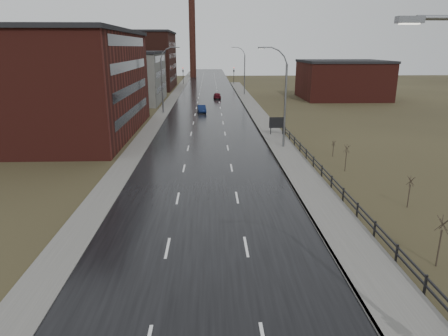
{
  "coord_description": "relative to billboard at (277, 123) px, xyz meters",
  "views": [
    {
      "loc": [
        0.24,
        -8.99,
        11.27
      ],
      "look_at": [
        1.23,
        18.25,
        3.0
      ],
      "focal_mm": 32.0,
      "sensor_mm": 36.0,
      "label": 1
    }
  ],
  "objects": [
    {
      "name": "road",
      "position": [
        -9.1,
        17.33,
        -1.65
      ],
      "size": [
        14.0,
        300.0,
        0.06
      ],
      "primitive_type": "cube",
      "color": "black",
      "rests_on": "ground"
    },
    {
      "name": "sidewalk_right",
      "position": [
        -0.5,
        -7.67,
        -1.59
      ],
      "size": [
        3.2,
        180.0,
        0.18
      ],
      "primitive_type": "cube",
      "color": "#595651",
      "rests_on": "ground"
    },
    {
      "name": "curb_right",
      "position": [
        -2.02,
        -7.67,
        -1.59
      ],
      "size": [
        0.16,
        180.0,
        0.18
      ],
      "primitive_type": "cube",
      "color": "slate",
      "rests_on": "ground"
    },
    {
      "name": "sidewalk_left",
      "position": [
        -17.3,
        17.33,
        -1.62
      ],
      "size": [
        2.4,
        260.0,
        0.12
      ],
      "primitive_type": "cube",
      "color": "#595651",
      "rests_on": "ground"
    },
    {
      "name": "warehouse_near",
      "position": [
        -30.09,
        2.33,
        5.08
      ],
      "size": [
        22.44,
        28.56,
        13.5
      ],
      "color": "#471914",
      "rests_on": "ground"
    },
    {
      "name": "warehouse_mid",
      "position": [
        -27.09,
        35.33,
        3.58
      ],
      "size": [
        16.32,
        20.4,
        10.5
      ],
      "color": "slate",
      "rests_on": "ground"
    },
    {
      "name": "warehouse_far",
      "position": [
        -32.09,
        65.33,
        6.08
      ],
      "size": [
        26.52,
        24.48,
        15.5
      ],
      "color": "#331611",
      "rests_on": "ground"
    },
    {
      "name": "building_right",
      "position": [
        21.2,
        39.33,
        2.58
      ],
      "size": [
        18.36,
        16.32,
        8.5
      ],
      "color": "#471914",
      "rests_on": "ground"
    },
    {
      "name": "smokestack",
      "position": [
        -15.1,
        107.33,
        13.82
      ],
      "size": [
        2.7,
        2.7,
        30.7
      ],
      "color": "#331611",
      "rests_on": "ground"
    },
    {
      "name": "streetlight_right_mid",
      "position": [
        -0.6,
        -6.67,
        4.16
      ],
      "size": [
        3.36,
        0.28,
        11.35
      ],
      "color": "slate",
      "rests_on": "ground"
    },
    {
      "name": "streetlight_left",
      "position": [
        -16.8,
        19.33,
        4.16
      ],
      "size": [
        3.36,
        0.28,
        11.35
      ],
      "color": "slate",
      "rests_on": "ground"
    },
    {
      "name": "streetlight_right_far",
      "position": [
        -0.6,
        47.33,
        4.16
      ],
      "size": [
        3.36,
        0.28,
        11.35
      ],
      "color": "slate",
      "rests_on": "ground"
    },
    {
      "name": "guardrail",
      "position": [
        1.2,
        -24.36,
        -0.97
      ],
      "size": [
        0.1,
        53.05,
        1.1
      ],
      "color": "black",
      "rests_on": "ground"
    },
    {
      "name": "shrub_c",
      "position": [
        3.2,
        -33.12,
        -0.15
      ],
      "size": [
        0.68,
        0.71,
        2.88
      ],
      "color": "#382D23",
      "rests_on": "ground"
    },
    {
      "name": "shrub_d",
      "position": [
        5.58,
        -24.97,
        -0.41
      ],
      "size": [
        0.57,
        0.6,
        2.39
      ],
      "color": "#382D23",
      "rests_on": "ground"
    },
    {
      "name": "shrub_e",
      "position": [
        3.92,
        -15.95,
        -0.32
      ],
      "size": [
        0.61,
        0.64,
        2.57
      ],
      "color": "#382D23",
      "rests_on": "ground"
    },
    {
      "name": "shrub_f",
      "position": [
        4.34,
        -10.67,
        -0.77
      ],
      "size": [
        0.41,
        0.43,
        1.71
      ],
      "color": "#382D23",
      "rests_on": "ground"
    },
    {
      "name": "billboard",
      "position": [
        0.0,
        0.0,
        0.0
      ],
      "size": [
        2.1,
        0.17,
        2.48
      ],
      "color": "black",
      "rests_on": "ground"
    },
    {
      "name": "traffic_light_left",
      "position": [
        -17.1,
        77.33,
        2.92
      ],
      "size": [
        0.58,
        2.73,
        5.3
      ],
      "color": "black",
      "rests_on": "ground"
    },
    {
      "name": "traffic_light_right",
      "position": [
        -1.1,
        77.33,
        2.92
      ],
      "size": [
        0.58,
        2.73,
        5.3
      ],
      "color": "black",
      "rests_on": "ground"
    },
    {
      "name": "car_near",
      "position": [
        -10.3,
        19.7,
        -1.02
      ],
      "size": [
        1.79,
        4.13,
        1.32
      ],
      "primitive_type": "imported",
      "rotation": [
        0.0,
        0.0,
        0.1
      ],
      "color": "#0C173C",
      "rests_on": "ground"
    },
    {
      "name": "car_far",
      "position": [
        -7.11,
        39.9,
        -0.99
      ],
      "size": [
        1.75,
        4.11,
        1.39
      ],
      "primitive_type": "imported",
      "rotation": [
        0.0,
        0.0,
        3.17
      ],
      "color": "#4F0D16",
      "rests_on": "ground"
    }
  ]
}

